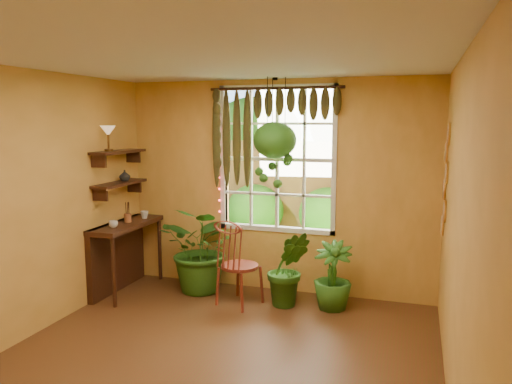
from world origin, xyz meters
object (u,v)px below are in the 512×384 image
(potted_plant_mid, at_px, (288,269))
(hanging_basket, at_px, (275,144))
(windsor_chair, at_px, (238,277))
(potted_plant_left, at_px, (203,249))
(counter_ledge, at_px, (120,249))

(potted_plant_mid, xyz_separation_m, hanging_basket, (-0.26, 0.31, 1.45))
(windsor_chair, distance_m, potted_plant_left, 0.69)
(potted_plant_left, height_order, potted_plant_mid, potted_plant_left)
(counter_ledge, distance_m, potted_plant_left, 1.09)
(windsor_chair, distance_m, potted_plant_mid, 0.61)
(counter_ledge, height_order, potted_plant_mid, potted_plant_mid)
(potted_plant_left, xyz_separation_m, potted_plant_mid, (1.16, -0.15, -0.11))
(counter_ledge, xyz_separation_m, windsor_chair, (1.63, -0.03, -0.21))
(counter_ledge, relative_size, hanging_basket, 0.90)
(potted_plant_mid, relative_size, hanging_basket, 0.68)
(windsor_chair, xyz_separation_m, potted_plant_left, (-0.58, 0.30, 0.22))
(potted_plant_left, height_order, hanging_basket, hanging_basket)
(counter_ledge, relative_size, windsor_chair, 1.00)
(potted_plant_mid, bearing_deg, potted_plant_left, 172.71)
(counter_ledge, distance_m, hanging_basket, 2.41)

